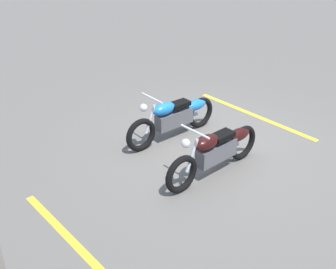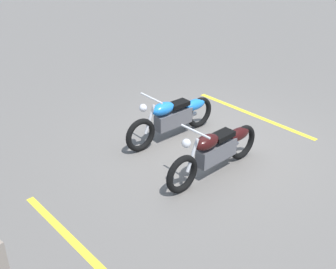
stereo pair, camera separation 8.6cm
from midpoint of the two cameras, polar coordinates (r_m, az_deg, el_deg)
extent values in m
plane|color=#66605B|center=(8.39, 6.12, -1.38)|extent=(60.00, 60.00, 0.00)
torus|color=black|center=(8.00, -3.39, -0.06)|extent=(0.67, 0.14, 0.67)
torus|color=black|center=(8.91, 4.69, 2.98)|extent=(0.67, 0.14, 0.67)
cube|color=#59595E|center=(8.42, 1.13, 2.16)|extent=(0.85, 0.26, 0.32)
ellipsoid|color=blue|center=(8.14, -0.30, 3.53)|extent=(0.53, 0.31, 0.24)
ellipsoid|color=blue|center=(8.71, 3.99, 4.04)|extent=(0.57, 0.27, 0.22)
cube|color=black|center=(8.38, 1.82, 4.13)|extent=(0.45, 0.26, 0.09)
cylinder|color=silver|center=(8.01, -2.12, 2.09)|extent=(0.27, 0.07, 0.56)
cylinder|color=silver|center=(7.86, -1.88, 4.97)|extent=(0.07, 0.62, 0.04)
sphere|color=silver|center=(7.80, -3.03, 3.65)|extent=(0.15, 0.15, 0.15)
cylinder|color=silver|center=(8.83, 2.50, 2.26)|extent=(0.70, 0.13, 0.09)
torus|color=black|center=(6.84, 2.21, -5.42)|extent=(0.67, 0.12, 0.67)
torus|color=black|center=(7.85, 10.42, -1.11)|extent=(0.67, 0.12, 0.67)
cube|color=#59595E|center=(7.31, 6.91, -2.41)|extent=(0.84, 0.23, 0.32)
ellipsoid|color=black|center=(6.98, 5.57, -1.06)|extent=(0.52, 0.29, 0.24)
ellipsoid|color=black|center=(7.63, 9.82, -0.03)|extent=(0.56, 0.25, 0.22)
cube|color=black|center=(7.26, 7.72, -0.16)|extent=(0.44, 0.24, 0.09)
cylinder|color=silver|center=(6.84, 3.63, -2.88)|extent=(0.27, 0.06, 0.56)
cylinder|color=silver|center=(6.66, 4.05, 0.40)|extent=(0.04, 0.62, 0.04)
sphere|color=silver|center=(6.60, 2.79, -1.22)|extent=(0.15, 0.15, 0.15)
cylinder|color=silver|center=(7.74, 8.04, -2.02)|extent=(0.70, 0.10, 0.09)
cube|color=yellow|center=(9.74, 11.91, 2.58)|extent=(0.19, 3.20, 0.01)
cube|color=yellow|center=(6.08, -11.35, -15.13)|extent=(0.19, 3.20, 0.01)
camera|label=1|loc=(0.04, 90.34, -0.18)|focal=44.89mm
camera|label=2|loc=(0.04, -89.66, 0.18)|focal=44.89mm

